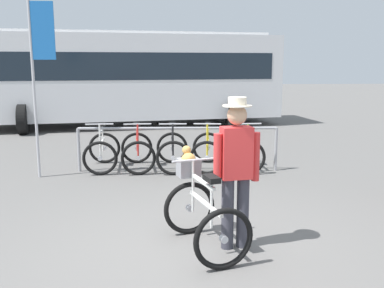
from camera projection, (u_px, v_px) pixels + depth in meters
ground_plane at (191, 250)px, 4.90m from camera, size 80.00×80.00×0.00m
bike_rack_rail at (178, 137)px, 8.40m from camera, size 3.91×0.19×0.88m
racked_bike_white at (102, 151)px, 8.60m from camera, size 0.73×1.15×0.98m
racked_bike_red at (138, 151)px, 8.62m from camera, size 0.77×1.16×0.97m
racked_bike_black at (173, 151)px, 8.63m from camera, size 0.67×1.11×0.97m
racked_bike_yellow at (208, 151)px, 8.65m from camera, size 0.78×1.18×0.98m
racked_bike_lime at (242, 150)px, 8.66m from camera, size 0.74×1.15×0.97m
featured_bicycle at (201, 205)px, 4.94m from camera, size 0.95×1.25×1.09m
person_with_featured_bike at (236, 167)px, 4.81m from camera, size 0.52×0.32×1.72m
bus_distant at (129, 74)px, 14.49m from camera, size 10.27×4.45×3.08m
banner_flag at (39, 55)px, 7.65m from camera, size 0.45×0.05×3.20m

